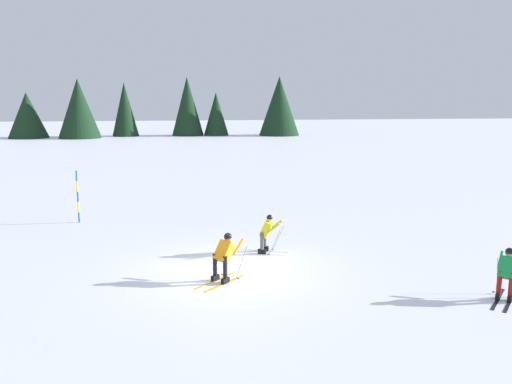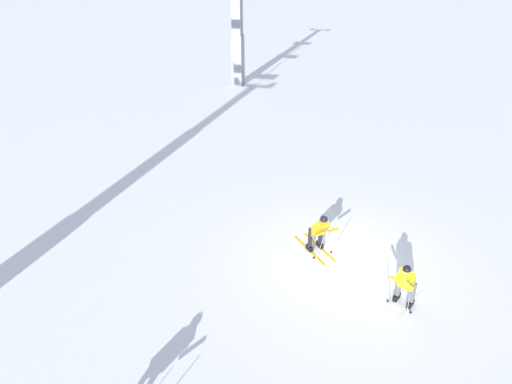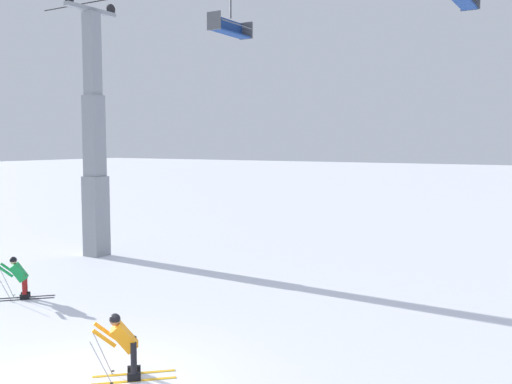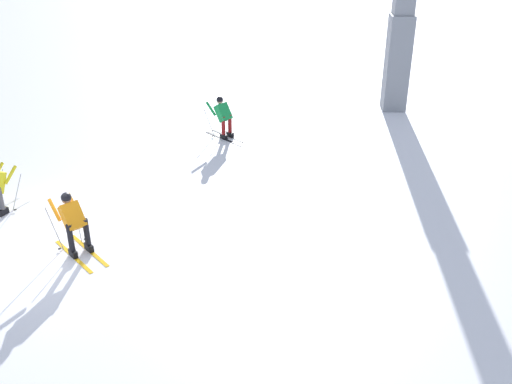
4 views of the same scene
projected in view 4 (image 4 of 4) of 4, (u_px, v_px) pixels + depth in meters
ground_plane at (47, 244)px, 13.86m from camera, size 260.00×260.00×0.00m
skier_carving_main at (73, 219)px, 13.26m from camera, size 1.68×1.63×1.57m
skier_distant_downhill at (223, 115)px, 19.71m from camera, size 1.55×1.58×1.51m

